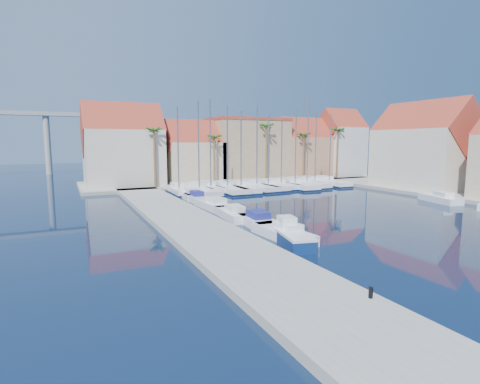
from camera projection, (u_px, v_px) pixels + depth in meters
name	position (u px, v px, depth m)	size (l,w,h in m)	color
ground	(397.00, 261.00, 24.05)	(260.00, 260.00, 0.00)	#081831
quay_west	(196.00, 228.00, 32.28)	(6.00, 77.00, 0.50)	gray
shore_north	(232.00, 181.00, 71.24)	(54.00, 16.00, 0.50)	gray
shore_east	(478.00, 196.00, 51.04)	(12.00, 60.00, 0.50)	gray
bollard	(371.00, 293.00, 17.20)	(0.20, 0.20, 0.51)	black
fishing_boat	(291.00, 235.00, 28.18)	(2.98, 5.75, 1.92)	navy
motorboat_west_0	(284.00, 233.00, 29.52)	(2.45, 6.54, 1.40)	white
motorboat_west_1	(256.00, 219.00, 34.55)	(2.72, 6.95, 1.40)	white
motorboat_west_2	(233.00, 213.00, 37.55)	(2.55, 6.55, 1.40)	white
motorboat_west_3	(214.00, 205.00, 42.67)	(2.49, 6.97, 1.40)	white
motorboat_west_4	(196.00, 197.00, 48.18)	(1.90, 5.74, 1.40)	white
motorboat_west_5	(190.00, 194.00, 51.62)	(2.81, 7.59, 1.40)	white
motorboat_east_1	(440.00, 198.00, 47.38)	(3.45, 6.33, 1.40)	white
sailboat_0	(178.00, 190.00, 54.73)	(2.40, 8.18, 12.51)	white
sailboat_1	(198.00, 190.00, 55.11)	(3.56, 11.83, 13.40)	white
sailboat_2	(210.00, 188.00, 57.33)	(2.59, 8.80, 13.94)	white
sailboat_3	(226.00, 188.00, 57.30)	(3.16, 11.71, 12.88)	white
sailboat_4	(240.00, 188.00, 57.97)	(3.68, 11.11, 12.15)	white
sailboat_5	(255.00, 186.00, 59.68)	(3.57, 11.20, 13.24)	white
sailboat_6	(266.00, 186.00, 60.35)	(2.80, 10.31, 11.84)	white
sailboat_7	(279.00, 185.00, 61.65)	(2.64, 9.51, 11.28)	white
sailboat_8	(293.00, 184.00, 62.31)	(3.82, 12.01, 12.80)	white
sailboat_9	(305.00, 183.00, 64.01)	(3.35, 10.97, 14.46)	white
sailboat_10	(313.00, 182.00, 65.57)	(2.28, 8.56, 12.60)	white
sailboat_11	(327.00, 182.00, 65.91)	(3.11, 10.55, 12.19)	white
building_0	(123.00, 149.00, 61.00)	(12.30, 9.00, 13.50)	beige
building_1	(194.00, 155.00, 66.27)	(10.30, 8.00, 11.00)	tan
building_2	(247.00, 149.00, 71.71)	(14.20, 10.20, 11.50)	#9B825F
building_3	(302.00, 150.00, 75.96)	(10.30, 8.00, 12.00)	tan
building_4	(340.00, 145.00, 78.74)	(8.30, 8.00, 14.00)	silver
building_6	(424.00, 149.00, 58.26)	(9.00, 14.30, 13.50)	beige
palm_0	(154.00, 132.00, 57.89)	(2.60, 2.60, 10.15)	brown
palm_1	(214.00, 139.00, 62.26)	(2.60, 2.60, 9.15)	brown
palm_2	(267.00, 128.00, 66.26)	(2.60, 2.60, 11.15)	brown
palm_3	(304.00, 136.00, 69.85)	(2.60, 2.60, 9.65)	brown
palm_4	(338.00, 132.00, 73.12)	(2.60, 2.60, 10.65)	brown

